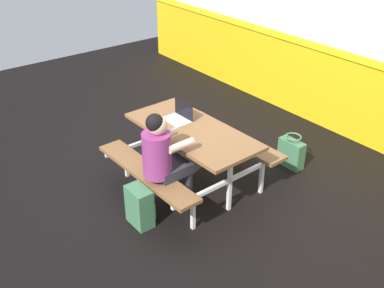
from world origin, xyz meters
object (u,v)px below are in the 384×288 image
Objects in this scene: laptop_silver at (179,116)px; backpack_dark at (140,207)px; student_nearer at (163,156)px; picnic_table_main at (192,142)px; tote_bag_bright at (291,153)px.

backpack_dark is at bearing -59.81° from laptop_silver.
backpack_dark is (0.01, -0.32, -0.49)m from student_nearer.
backpack_dark is at bearing -74.49° from picnic_table_main.
laptop_silver is at bearing 120.19° from backpack_dark.
laptop_silver reaches higher than tote_bag_bright.
laptop_silver is at bearing -121.13° from tote_bag_bright.
tote_bag_bright is at bearing 70.25° from picnic_table_main.
student_nearer is at bearing -96.82° from tote_bag_bright.
picnic_table_main is at bearing -109.75° from tote_bag_bright.
picnic_table_main is 3.75× the size of backpack_dark.
picnic_table_main is at bearing -6.24° from laptop_silver.
laptop_silver reaches higher than backpack_dark.
backpack_dark is at bearing -95.46° from tote_bag_bright.
laptop_silver reaches higher than picnic_table_main.
picnic_table_main is 0.97m from backpack_dark.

